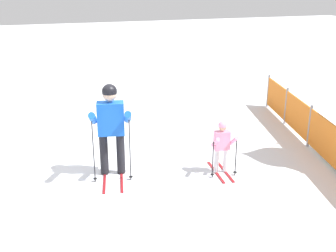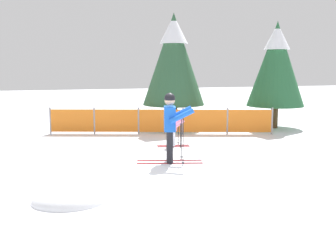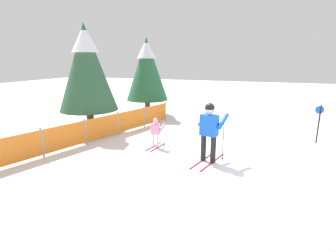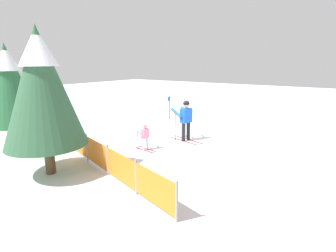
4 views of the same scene
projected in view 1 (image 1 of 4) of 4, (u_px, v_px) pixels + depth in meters
The scene contains 4 objects.
ground_plane at pixel (102, 171), 7.95m from camera, with size 60.00×60.00×0.00m, color white.
skier_adult at pixel (111, 122), 7.50m from camera, with size 1.65×0.83×1.71m.
skier_child at pixel (222, 144), 7.71m from camera, with size 0.97×0.50×1.01m.
safety_fence at pixel (325, 138), 8.31m from camera, with size 7.39×2.13×0.92m.
Camera 1 is at (7.23, -1.26, 3.41)m, focal length 45.00 mm.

